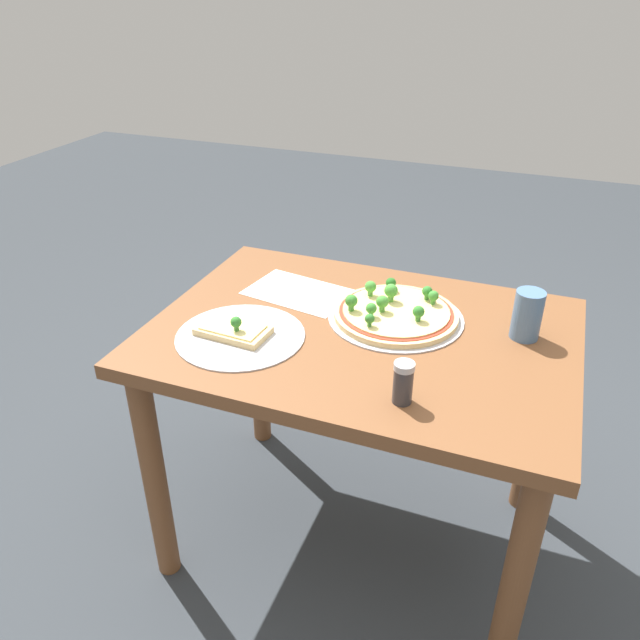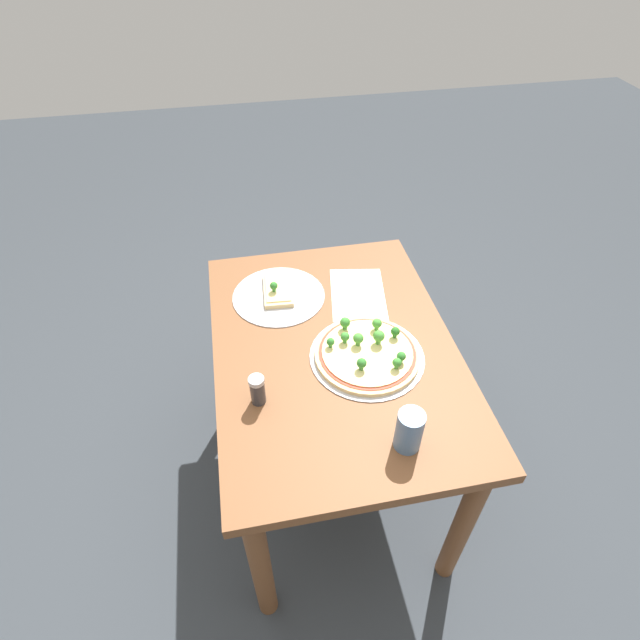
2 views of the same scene
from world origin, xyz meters
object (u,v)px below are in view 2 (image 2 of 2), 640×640
dining_table (334,370)px  drinking_cup (409,430)px  pizza_tray_slice (278,293)px  pizza_tray_whole (367,353)px  condiment_shaker (257,390)px

dining_table → drinking_cup: 0.42m
pizza_tray_slice → pizza_tray_whole: bearing=34.0°
pizza_tray_whole → drinking_cup: (0.31, 0.02, 0.04)m
dining_table → pizza_tray_slice: pizza_tray_slice is taller
drinking_cup → pizza_tray_whole: bearing=-176.3°
pizza_tray_whole → drinking_cup: size_ratio=2.82×
pizza_tray_whole → pizza_tray_slice: size_ratio=1.10×
pizza_tray_whole → pizza_tray_slice: (-0.33, -0.22, -0.01)m
pizza_tray_slice → drinking_cup: (0.63, 0.24, 0.05)m
dining_table → drinking_cup: (0.37, 0.10, 0.17)m
drinking_cup → condiment_shaker: size_ratio=1.30×
drinking_cup → pizza_tray_slice: bearing=-159.3°
pizza_tray_slice → condiment_shaker: 0.44m
dining_table → condiment_shaker: size_ratio=10.92×
dining_table → pizza_tray_whole: bearing=55.2°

